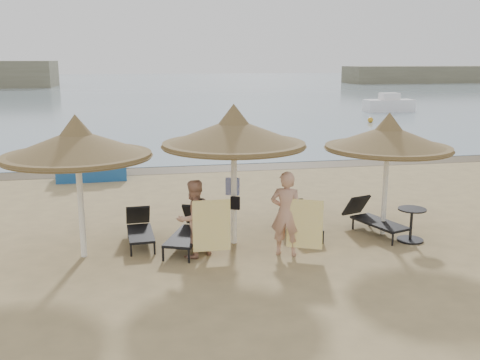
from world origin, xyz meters
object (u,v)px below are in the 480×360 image
object	(u,v)px
palapa_left	(77,144)
person_right	(286,207)
lounger_near_left	(190,230)
lounger_far_left	(140,228)
side_table	(411,226)
palapa_center	(234,133)
person_left	(193,213)
lounger_near_right	(298,219)
lounger_far_right	(372,218)
pedal_boat	(91,167)
palapa_right	(388,138)

from	to	relation	value
palapa_left	person_right	size ratio (longest dim) A/B	1.44
palapa_left	lounger_near_left	size ratio (longest dim) A/B	1.57
lounger_far_left	side_table	world-z (taller)	side_table
palapa_center	person_right	xyz separation A→B (m)	(1.00, -0.98, -1.52)
lounger_near_left	person_left	size ratio (longest dim) A/B	1.01
lounger_far_left	lounger_near_right	size ratio (longest dim) A/B	1.00
lounger_far_right	side_table	size ratio (longest dim) A/B	2.43
lounger_far_left	lounger_near_left	bearing A→B (deg)	-27.01
pedal_boat	palapa_center	bearing A→B (deg)	-65.68
person_left	palapa_right	bearing A→B (deg)	158.24
palapa_center	person_right	distance (m)	2.07
lounger_near_left	lounger_far_right	distance (m)	4.63
lounger_near_right	lounger_near_left	bearing A→B (deg)	-175.59
lounger_far_left	side_table	xyz separation A→B (m)	(6.39, -1.15, 0.03)
palapa_right	lounger_far_left	world-z (taller)	palapa_right
side_table	palapa_right	bearing A→B (deg)	123.60
lounger_near_left	lounger_near_right	xyz separation A→B (m)	(2.78, 0.46, -0.04)
palapa_left	lounger_near_left	distance (m)	3.20
lounger_far_left	side_table	distance (m)	6.50
palapa_right	person_left	distance (m)	5.06
palapa_left	pedal_boat	size ratio (longest dim) A/B	1.28
lounger_far_right	person_right	xyz separation A→B (m)	(-2.58, -1.12, 0.73)
lounger_near_left	side_table	distance (m)	5.29
palapa_center	pedal_boat	distance (m)	9.07
palapa_center	lounger_far_left	distance (m)	3.21
lounger_far_left	palapa_right	bearing A→B (deg)	-8.21
palapa_center	lounger_far_right	bearing A→B (deg)	2.28
pedal_boat	side_table	bearing A→B (deg)	-48.49
lounger_near_left	side_table	world-z (taller)	lounger_near_left
palapa_right	person_right	xyz separation A→B (m)	(-2.79, -0.94, -1.31)
lounger_near_left	person_left	distance (m)	0.92
side_table	pedal_boat	size ratio (longest dim) A/B	0.32
lounger_near_left	side_table	bearing A→B (deg)	15.32
palapa_right	lounger_far_right	size ratio (longest dim) A/B	1.57
lounger_near_right	palapa_left	bearing A→B (deg)	-177.32
palapa_center	palapa_left	bearing A→B (deg)	-175.85
palapa_center	person_left	bearing A→B (deg)	-146.16
lounger_far_left	lounger_near_right	bearing A→B (deg)	-3.75
person_right	lounger_far_right	bearing A→B (deg)	-132.28
palapa_center	lounger_near_right	world-z (taller)	palapa_center
palapa_right	person_left	xyz separation A→B (m)	(-4.81, -0.65, -1.42)
palapa_center	lounger_near_left	world-z (taller)	palapa_center
side_table	person_left	bearing A→B (deg)	-179.70
palapa_left	lounger_far_right	xyz separation A→B (m)	(7.01, 0.39, -2.14)
lounger_far_left	lounger_near_right	xyz separation A→B (m)	(3.92, -0.04, -0.00)
palapa_right	lounger_near_right	xyz separation A→B (m)	(-2.05, 0.49, -2.08)
palapa_right	lounger_far_right	world-z (taller)	palapa_right
lounger_near_right	person_right	distance (m)	1.78
palapa_left	person_left	world-z (taller)	palapa_left
side_table	person_left	xyz separation A→B (m)	(-5.23, -0.03, 0.63)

